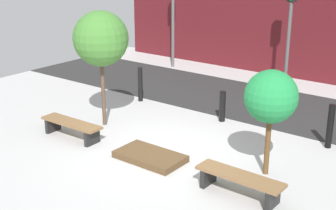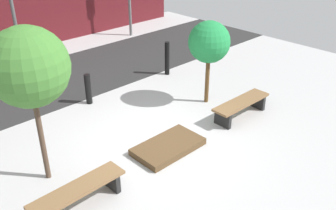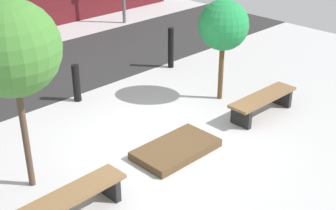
{
  "view_description": "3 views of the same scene",
  "coord_description": "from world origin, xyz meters",
  "views": [
    {
      "loc": [
        6.29,
        -7.91,
        4.65
      ],
      "look_at": [
        0.12,
        0.18,
        1.21
      ],
      "focal_mm": 50.0,
      "sensor_mm": 36.0,
      "label": 1
    },
    {
      "loc": [
        -4.89,
        -5.43,
        4.82
      ],
      "look_at": [
        0.07,
        -0.27,
        1.08
      ],
      "focal_mm": 40.0,
      "sensor_mm": 36.0,
      "label": 2
    },
    {
      "loc": [
        -5.34,
        -5.58,
        4.63
      ],
      "look_at": [
        -0.06,
        -0.2,
        0.96
      ],
      "focal_mm": 50.0,
      "sensor_mm": 36.0,
      "label": 3
    }
  ],
  "objects": [
    {
      "name": "bollard_left",
      "position": [
        0.0,
        2.83,
        0.43
      ],
      "size": [
        0.17,
        0.17,
        0.87
      ],
      "primitive_type": "cylinder",
      "color": "black",
      "rests_on": "ground"
    },
    {
      "name": "road_strip",
      "position": [
        0.0,
        4.92,
        0.01
      ],
      "size": [
        18.0,
        3.67,
        0.01
      ],
      "primitive_type": "cube",
      "color": "#2A2A2A",
      "rests_on": "ground"
    },
    {
      "name": "bollard_center",
      "position": [
        3.02,
        2.83,
        0.55
      ],
      "size": [
        0.16,
        0.16,
        1.1
      ],
      "primitive_type": "cylinder",
      "color": "black",
      "rests_on": "ground"
    },
    {
      "name": "tree_behind_right_bench",
      "position": [
        2.43,
        0.63,
        1.74
      ],
      "size": [
        1.12,
        1.12,
        2.31
      ],
      "color": "brown",
      "rests_on": "ground"
    },
    {
      "name": "bench_left",
      "position": [
        -2.43,
        -0.55,
        0.32
      ],
      "size": [
        1.82,
        0.49,
        0.44
      ],
      "rotation": [
        0.0,
        0.0,
        0.02
      ],
      "color": "black",
      "rests_on": "ground"
    },
    {
      "name": "planter_bed",
      "position": [
        0.0,
        -0.35,
        0.08
      ],
      "size": [
        1.59,
        0.9,
        0.15
      ],
      "primitive_type": "cube",
      "color": "brown",
      "rests_on": "ground"
    },
    {
      "name": "tree_behind_left_bench",
      "position": [
        -2.43,
        0.63,
        2.39
      ],
      "size": [
        1.46,
        1.46,
        3.13
      ],
      "color": "#4C3A2C",
      "rests_on": "ground"
    },
    {
      "name": "bench_right",
      "position": [
        2.43,
        -0.55,
        0.32
      ],
      "size": [
        1.81,
        0.51,
        0.45
      ],
      "rotation": [
        0.0,
        0.0,
        -0.02
      ],
      "color": "black",
      "rests_on": "ground"
    },
    {
      "name": "ground_plane",
      "position": [
        0.0,
        0.0,
        0.0
      ],
      "size": [
        18.0,
        18.0,
        0.0
      ],
      "primitive_type": "plane",
      "color": "#AFAFAF"
    }
  ]
}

